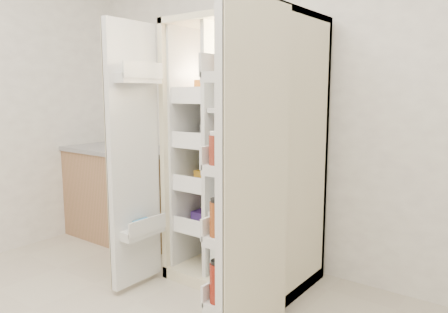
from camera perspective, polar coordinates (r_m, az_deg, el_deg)
The scene contains 5 objects.
wall_back at distance 3.17m, azimuth 8.82°, elevation 9.17°, with size 4.00×0.02×2.70m, color white.
refrigerator at distance 2.98m, azimuth 3.53°, elevation -2.43°, with size 0.92×0.70×1.80m.
freezer_door at distance 2.84m, azimuth -12.02°, elevation -0.12°, with size 0.15×0.40×1.72m.
fridge_door at distance 2.13m, azimuth 3.69°, elevation -3.24°, with size 0.17×0.58×1.72m.
kitchen_counter at distance 3.94m, azimuth -13.07°, elevation -4.80°, with size 1.14×0.61×0.83m.
Camera 1 is at (1.50, -0.79, 1.31)m, focal length 34.00 mm.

